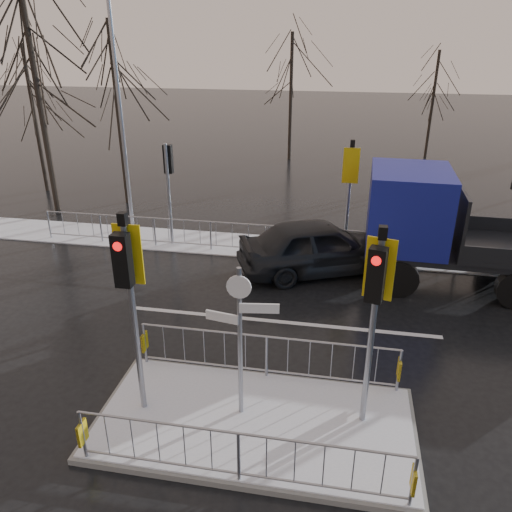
% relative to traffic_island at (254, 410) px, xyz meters
% --- Properties ---
extents(ground, '(120.00, 120.00, 0.00)m').
position_rel_traffic_island_xyz_m(ground, '(0.01, -0.01, -0.39)').
color(ground, black).
rests_on(ground, ground).
extents(snow_verge, '(30.00, 2.00, 0.04)m').
position_rel_traffic_island_xyz_m(snow_verge, '(0.01, 8.59, -0.37)').
color(snow_verge, white).
rests_on(snow_verge, ground).
extents(lane_markings, '(8.00, 11.38, 0.01)m').
position_rel_traffic_island_xyz_m(lane_markings, '(0.01, -0.34, -0.39)').
color(lane_markings, silver).
rests_on(lane_markings, ground).
extents(traffic_island, '(6.00, 3.04, 4.15)m').
position_rel_traffic_island_xyz_m(traffic_island, '(0.00, 0.00, 0.00)').
color(traffic_island, slate).
rests_on(traffic_island, ground).
extents(far_kerb_fixtures, '(18.00, 0.65, 3.83)m').
position_rel_traffic_island_xyz_m(far_kerb_fixtures, '(0.31, 8.08, 0.63)').
color(far_kerb_fixtures, '#8E939B').
rests_on(far_kerb_fixtures, ground).
extents(car_far_lane, '(5.34, 3.81, 1.69)m').
position_rel_traffic_island_xyz_m(car_far_lane, '(0.74, 6.99, 0.45)').
color(car_far_lane, black).
rests_on(car_far_lane, ground).
extents(flatbed_truck, '(7.33, 2.88, 3.36)m').
position_rel_traffic_island_xyz_m(flatbed_truck, '(4.23, 6.92, 1.40)').
color(flatbed_truck, black).
rests_on(flatbed_truck, ground).
extents(tree_near_a, '(4.75, 4.75, 8.97)m').
position_rel_traffic_island_xyz_m(tree_near_a, '(-10.49, 10.99, 5.72)').
color(tree_near_a, black).
rests_on(tree_near_a, ground).
extents(tree_near_b, '(4.00, 4.00, 7.55)m').
position_rel_traffic_island_xyz_m(tree_near_b, '(-7.99, 12.49, 4.76)').
color(tree_near_b, black).
rests_on(tree_near_b, ground).
extents(tree_near_c, '(3.50, 3.50, 6.61)m').
position_rel_traffic_island_xyz_m(tree_near_c, '(-12.49, 13.49, 4.11)').
color(tree_near_c, black).
rests_on(tree_near_c, ground).
extents(tree_far_a, '(3.75, 3.75, 7.08)m').
position_rel_traffic_island_xyz_m(tree_far_a, '(-1.99, 21.99, 4.43)').
color(tree_far_a, black).
rests_on(tree_far_a, ground).
extents(tree_far_b, '(3.25, 3.25, 6.14)m').
position_rel_traffic_island_xyz_m(tree_far_b, '(6.01, 23.99, 3.79)').
color(tree_far_b, black).
rests_on(tree_far_b, ground).
extents(street_lamp_left, '(1.25, 0.18, 8.20)m').
position_rel_traffic_island_xyz_m(street_lamp_left, '(-6.42, 9.49, 4.10)').
color(street_lamp_left, '#8E939B').
rests_on(street_lamp_left, ground).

